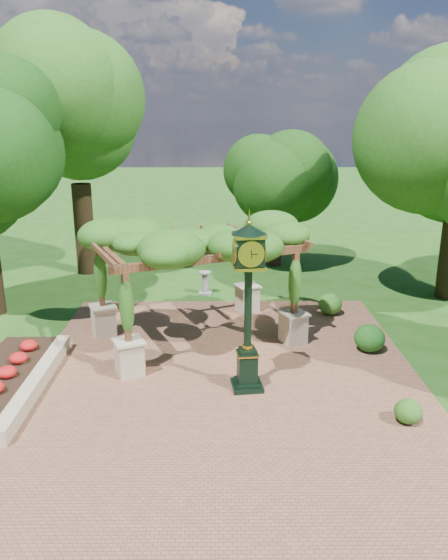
{
  "coord_description": "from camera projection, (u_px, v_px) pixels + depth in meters",
  "views": [
    {
      "loc": [
        -0.13,
        -11.57,
        6.46
      ],
      "look_at": [
        0.0,
        2.5,
        2.2
      ],
      "focal_mm": 35.0,
      "sensor_mm": 36.0,
      "label": 1
    }
  ],
  "objects": [
    {
      "name": "pedestal_clock",
      "position": [
        248.0,
        293.0,
        12.7
      ],
      "size": [
        0.91,
        0.91,
        4.16
      ],
      "rotation": [
        0.0,
        0.0,
        0.12
      ],
      "color": "black",
      "rests_on": "brick_plaza"
    },
    {
      "name": "tree_west_far",
      "position": [
        75.0,
        109.0,
        21.47
      ],
      "size": [
        4.83,
        4.83,
        9.74
      ],
      "color": "black",
      "rests_on": "ground"
    },
    {
      "name": "ground",
      "position": [
        225.0,
        399.0,
        12.95
      ],
      "size": [
        120.0,
        120.0,
        0.0
      ],
      "primitive_type": "plane",
      "color": "#1E4714",
      "rests_on": "ground"
    },
    {
      "name": "brick_plaza",
      "position": [
        225.0,
        379.0,
        13.9
      ],
      "size": [
        10.0,
        12.0,
        0.04
      ],
      "primitive_type": "cube",
      "color": "brown",
      "rests_on": "ground"
    },
    {
      "name": "border_wall",
      "position": [
        37.0,
        382.0,
        13.33
      ],
      "size": [
        0.35,
        5.0,
        0.4
      ],
      "primitive_type": "cube",
      "color": "#C6B793",
      "rests_on": "ground"
    },
    {
      "name": "tree_north",
      "position": [
        277.0,
        158.0,
        23.21
      ],
      "size": [
        3.81,
        3.81,
        6.85
      ],
      "color": "black",
      "rests_on": "ground"
    },
    {
      "name": "sundial",
      "position": [
        205.0,
        284.0,
        20.45
      ],
      "size": [
        0.53,
        0.53,
        0.86
      ],
      "rotation": [
        0.0,
        0.0,
        -0.12
      ],
      "color": "gray",
      "rests_on": "ground"
    },
    {
      "name": "pergola",
      "position": [
        195.0,
        244.0,
        15.55
      ],
      "size": [
        6.64,
        5.56,
        3.58
      ],
      "rotation": [
        0.0,
        0.0,
        0.42
      ],
      "color": "#C1AF8F",
      "rests_on": "brick_plaza"
    },
    {
      "name": "shrub_front",
      "position": [
        408.0,
        411.0,
        11.82
      ],
      "size": [
        0.76,
        0.76,
        0.54
      ],
      "primitive_type": "ellipsoid",
      "rotation": [
        0.0,
        0.0,
        -0.35
      ],
      "color": "#285B1A",
      "rests_on": "brick_plaza"
    },
    {
      "name": "shrub_back",
      "position": [
        330.0,
        304.0,
        18.26
      ],
      "size": [
        1.01,
        1.01,
        0.72
      ],
      "primitive_type": "ellipsoid",
      "rotation": [
        0.0,
        0.0,
        -0.32
      ],
      "color": "#326B1F",
      "rests_on": "brick_plaza"
    },
    {
      "name": "flower_bed",
      "position": [
        0.0,
        383.0,
        13.33
      ],
      "size": [
        1.5,
        5.0,
        0.36
      ],
      "primitive_type": "cube",
      "color": "red",
      "rests_on": "ground"
    },
    {
      "name": "shrub_mid",
      "position": [
        370.0,
        338.0,
        15.4
      ],
      "size": [
        1.12,
        1.12,
        0.78
      ],
      "primitive_type": "ellipsoid",
      "rotation": [
        0.0,
        0.0,
        0.38
      ],
      "color": "#1C5317",
      "rests_on": "brick_plaza"
    }
  ]
}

